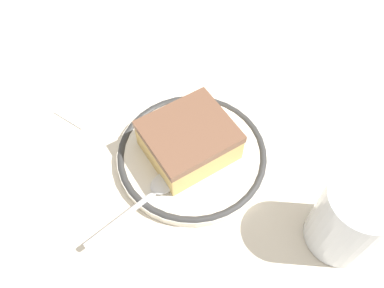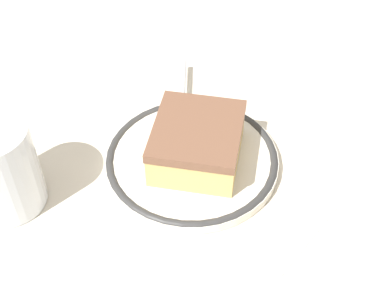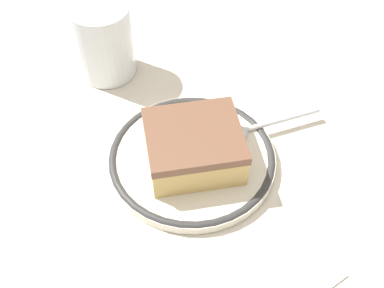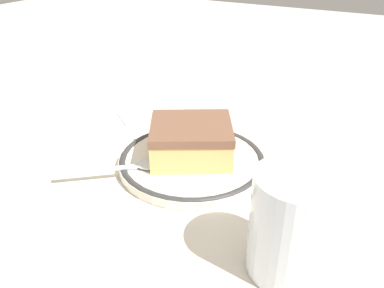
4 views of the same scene
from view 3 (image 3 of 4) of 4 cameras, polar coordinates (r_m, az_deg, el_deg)
name	(u,v)px [view 3 (image 3 of 4)]	position (r m, az deg, el deg)	size (l,w,h in m)	color
ground_plane	(228,153)	(0.55, 4.30, -1.03)	(2.40, 2.40, 0.00)	#B7B2A8
placemat	(228,152)	(0.55, 4.30, -0.98)	(0.49, 0.35, 0.00)	beige
plate	(192,158)	(0.53, 0.00, -1.68)	(0.18, 0.18, 0.01)	silver
cake_slice	(194,146)	(0.51, 0.21, -0.26)	(0.13, 0.13, 0.04)	#DBB76B
spoon	(246,129)	(0.55, 6.47, 1.78)	(0.11, 0.10, 0.01)	silver
cup	(104,45)	(0.62, -10.37, 11.48)	(0.07, 0.07, 0.10)	silver
sugar_packet	(318,262)	(0.48, 14.72, -13.45)	(0.05, 0.03, 0.01)	white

